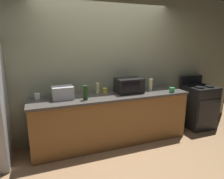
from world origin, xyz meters
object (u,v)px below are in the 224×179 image
object	(u,v)px
mug_white	(37,96)
mug_green	(172,90)
stove_range	(198,106)
bottle_vinegar	(98,88)
toaster_oven	(63,93)
microwave	(129,85)
bottle_hand_soap	(150,85)
mug_yellow	(105,91)
bottle_wine	(85,93)

from	to	relation	value
mug_white	mug_green	size ratio (longest dim) A/B	1.01
stove_range	mug_white	xyz separation A→B (m)	(-3.24, 0.20, 0.49)
bottle_vinegar	mug_green	bearing A→B (deg)	-17.64
toaster_oven	mug_green	bearing A→B (deg)	-8.21
microwave	toaster_oven	world-z (taller)	microwave
bottle_hand_soap	mug_green	xyz separation A→B (m)	(0.30, -0.26, -0.07)
toaster_oven	bottle_vinegar	xyz separation A→B (m)	(0.64, 0.14, -0.01)
bottle_hand_soap	mug_yellow	bearing A→B (deg)	171.36
microwave	mug_yellow	size ratio (longest dim) A/B	5.25
toaster_oven	bottle_wine	size ratio (longest dim) A/B	1.45
microwave	mug_yellow	xyz separation A→B (m)	(-0.42, 0.12, -0.09)
bottle_hand_soap	mug_green	bearing A→B (deg)	-40.11
bottle_vinegar	bottle_wine	bearing A→B (deg)	-133.34
bottle_vinegar	mug_yellow	bearing A→B (deg)	-11.67
mug_green	mug_yellow	distance (m)	1.24
bottle_wine	mug_yellow	world-z (taller)	bottle_wine
bottle_wine	mug_green	xyz separation A→B (m)	(1.61, -0.10, -0.07)
microwave	mug_white	distance (m)	1.60
stove_range	mug_green	size ratio (longest dim) A/B	11.45
stove_range	toaster_oven	size ratio (longest dim) A/B	3.18
bottle_vinegar	mug_yellow	size ratio (longest dim) A/B	2.16
toaster_oven	bottle_vinegar	bearing A→B (deg)	11.97
microwave	mug_white	xyz separation A→B (m)	(-1.59, 0.15, -0.09)
stove_range	bottle_hand_soap	bearing A→B (deg)	178.30
microwave	mug_yellow	world-z (taller)	microwave
bottle_wine	bottle_vinegar	distance (m)	0.44
microwave	bottle_vinegar	size ratio (longest dim) A/B	2.43
microwave	mug_green	size ratio (longest dim) A/B	5.09
toaster_oven	bottle_hand_soap	xyz separation A→B (m)	(1.64, -0.02, 0.01)
mug_white	mug_yellow	bearing A→B (deg)	-1.56
bottle_wine	mug_white	bearing A→B (deg)	156.01
toaster_oven	bottle_hand_soap	bearing A→B (deg)	-0.86
stove_range	bottle_vinegar	distance (m)	2.28
bottle_hand_soap	mug_white	distance (m)	2.05
bottle_wine	mug_yellow	size ratio (longest dim) A/B	2.57
bottle_hand_soap	bottle_vinegar	distance (m)	1.02
bottle_hand_soap	bottle_wine	bearing A→B (deg)	-172.98
toaster_oven	mug_white	world-z (taller)	toaster_oven
microwave	toaster_oven	xyz separation A→B (m)	(-1.19, 0.01, -0.03)
stove_range	bottle_hand_soap	size ratio (longest dim) A/B	4.61
stove_range	mug_white	world-z (taller)	stove_range
bottle_wine	toaster_oven	bearing A→B (deg)	151.02
stove_range	toaster_oven	world-z (taller)	toaster_oven
stove_range	mug_yellow	distance (m)	2.13
bottle_wine	bottle_vinegar	world-z (taller)	bottle_wine
microwave	mug_white	bearing A→B (deg)	174.55
microwave	mug_yellow	bearing A→B (deg)	164.10
stove_range	bottle_wine	distance (m)	2.57
microwave	bottle_vinegar	bearing A→B (deg)	165.11
microwave	mug_green	bearing A→B (deg)	-19.61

